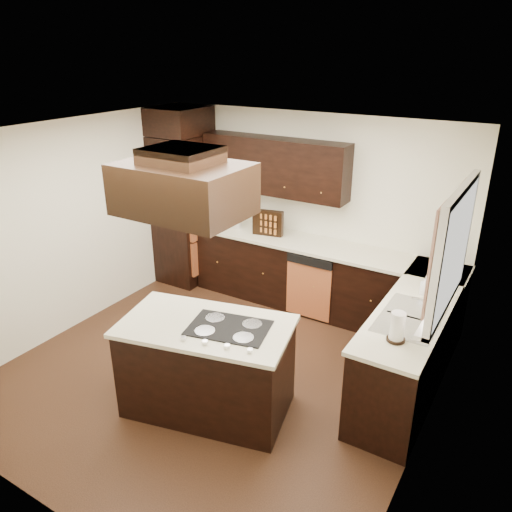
% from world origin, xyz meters
% --- Properties ---
extents(floor, '(4.20, 4.20, 0.02)m').
position_xyz_m(floor, '(0.00, 0.00, -0.01)').
color(floor, '#502F1B').
rests_on(floor, ground).
extents(ceiling, '(4.20, 4.20, 0.02)m').
position_xyz_m(ceiling, '(0.00, 0.00, 2.51)').
color(ceiling, white).
rests_on(ceiling, ground).
extents(wall_back, '(4.20, 0.02, 2.50)m').
position_xyz_m(wall_back, '(0.00, 2.11, 1.25)').
color(wall_back, white).
rests_on(wall_back, ground).
extents(wall_front, '(4.20, 0.02, 2.50)m').
position_xyz_m(wall_front, '(0.00, -2.11, 1.25)').
color(wall_front, white).
rests_on(wall_front, ground).
extents(wall_left, '(0.02, 4.20, 2.50)m').
position_xyz_m(wall_left, '(-2.11, 0.00, 1.25)').
color(wall_left, white).
rests_on(wall_left, ground).
extents(wall_right, '(0.02, 4.20, 2.50)m').
position_xyz_m(wall_right, '(2.11, 0.00, 1.25)').
color(wall_right, white).
rests_on(wall_right, ground).
extents(oven_column, '(0.65, 0.75, 2.12)m').
position_xyz_m(oven_column, '(-1.78, 1.71, 1.06)').
color(oven_column, black).
rests_on(oven_column, floor).
extents(wall_oven_face, '(0.05, 0.62, 0.78)m').
position_xyz_m(wall_oven_face, '(-1.43, 1.71, 1.12)').
color(wall_oven_face, '#C16335').
rests_on(wall_oven_face, oven_column).
extents(base_cabinets_back, '(2.93, 0.60, 0.88)m').
position_xyz_m(base_cabinets_back, '(0.03, 1.80, 0.44)').
color(base_cabinets_back, black).
rests_on(base_cabinets_back, floor).
extents(base_cabinets_right, '(0.60, 2.40, 0.88)m').
position_xyz_m(base_cabinets_right, '(1.80, 0.90, 0.44)').
color(base_cabinets_right, black).
rests_on(base_cabinets_right, floor).
extents(countertop_back, '(2.93, 0.63, 0.04)m').
position_xyz_m(countertop_back, '(0.03, 1.79, 0.90)').
color(countertop_back, beige).
rests_on(countertop_back, base_cabinets_back).
extents(countertop_right, '(0.63, 2.40, 0.04)m').
position_xyz_m(countertop_right, '(1.79, 0.90, 0.90)').
color(countertop_right, beige).
rests_on(countertop_right, base_cabinets_right).
extents(upper_cabinets, '(2.00, 0.34, 0.72)m').
position_xyz_m(upper_cabinets, '(-0.43, 1.93, 1.81)').
color(upper_cabinets, black).
rests_on(upper_cabinets, wall_back).
extents(dishwasher_front, '(0.60, 0.05, 0.72)m').
position_xyz_m(dishwasher_front, '(0.33, 1.50, 0.40)').
color(dishwasher_front, '#C16335').
rests_on(dishwasher_front, floor).
extents(window_frame, '(0.06, 1.32, 1.12)m').
position_xyz_m(window_frame, '(2.07, 0.55, 1.65)').
color(window_frame, white).
rests_on(window_frame, wall_right).
extents(window_pane, '(0.00, 1.20, 1.00)m').
position_xyz_m(window_pane, '(2.10, 0.55, 1.65)').
color(window_pane, white).
rests_on(window_pane, wall_right).
extents(curtain_left, '(0.02, 0.34, 0.90)m').
position_xyz_m(curtain_left, '(2.01, 0.13, 1.70)').
color(curtain_left, beige).
rests_on(curtain_left, wall_right).
extents(curtain_right, '(0.02, 0.34, 0.90)m').
position_xyz_m(curtain_right, '(2.01, 0.97, 1.70)').
color(curtain_right, beige).
rests_on(curtain_right, wall_right).
extents(sink_rim, '(0.52, 0.84, 0.01)m').
position_xyz_m(sink_rim, '(1.80, 0.55, 0.92)').
color(sink_rim, silver).
rests_on(sink_rim, countertop_right).
extents(island, '(1.64, 1.14, 0.88)m').
position_xyz_m(island, '(0.25, -0.53, 0.44)').
color(island, black).
rests_on(island, floor).
extents(island_top, '(1.71, 1.20, 0.04)m').
position_xyz_m(island_top, '(0.25, -0.53, 0.90)').
color(island_top, beige).
rests_on(island_top, island).
extents(cooktop, '(0.80, 0.62, 0.01)m').
position_xyz_m(cooktop, '(0.47, -0.47, 0.93)').
color(cooktop, black).
rests_on(cooktop, island_top).
extents(range_hood, '(1.05, 0.72, 0.42)m').
position_xyz_m(range_hood, '(0.10, -0.55, 2.16)').
color(range_hood, black).
rests_on(range_hood, ceiling).
extents(hood_duct, '(0.55, 0.50, 0.13)m').
position_xyz_m(hood_duct, '(0.10, -0.55, 2.44)').
color(hood_duct, black).
rests_on(hood_duct, ceiling).
extents(blender_base, '(0.15, 0.15, 0.10)m').
position_xyz_m(blender_base, '(-0.94, 1.80, 0.97)').
color(blender_base, silver).
rests_on(blender_base, countertop_back).
extents(blender_pitcher, '(0.13, 0.13, 0.26)m').
position_xyz_m(blender_pitcher, '(-0.94, 1.80, 1.15)').
color(blender_pitcher, silver).
rests_on(blender_pitcher, blender_base).
extents(spice_rack, '(0.41, 0.18, 0.33)m').
position_xyz_m(spice_rack, '(-0.42, 1.77, 1.09)').
color(spice_rack, black).
rests_on(spice_rack, countertop_back).
extents(mixing_bowl, '(0.32, 0.32, 0.06)m').
position_xyz_m(mixing_bowl, '(-1.26, 1.69, 0.95)').
color(mixing_bowl, white).
rests_on(mixing_bowl, countertop_back).
extents(soap_bottle, '(0.10, 0.10, 0.21)m').
position_xyz_m(soap_bottle, '(1.80, 1.10, 1.03)').
color(soap_bottle, white).
rests_on(soap_bottle, countertop_right).
extents(paper_towel, '(0.15, 0.15, 0.27)m').
position_xyz_m(paper_towel, '(1.80, 0.09, 1.06)').
color(paper_towel, white).
rests_on(paper_towel, countertop_right).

